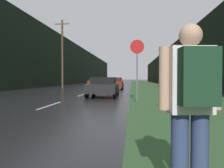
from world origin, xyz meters
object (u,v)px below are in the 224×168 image
(stop_sign, at_px, (137,64))
(car_passing_far, at_px, (115,83))
(car_passing_near, at_px, (103,87))
(hitchhiker_with_backpack, at_px, (192,102))
(car_oncoming, at_px, (96,82))

(stop_sign, relative_size, car_passing_far, 0.78)
(car_passing_near, bearing_deg, hitchhiker_with_backpack, 100.27)
(car_passing_near, height_order, car_oncoming, car_passing_near)
(car_passing_far, bearing_deg, car_passing_near, 90.00)
(stop_sign, height_order, car_passing_near, stop_sign)
(car_oncoming, bearing_deg, car_passing_near, -79.96)
(hitchhiker_with_backpack, bearing_deg, car_oncoming, 93.98)
(hitchhiker_with_backpack, bearing_deg, stop_sign, 85.52)
(car_passing_far, bearing_deg, stop_sign, 98.66)
(stop_sign, height_order, car_passing_far, stop_sign)
(stop_sign, xyz_separation_m, car_oncoming, (-5.73, 23.77, -1.29))
(stop_sign, bearing_deg, hitchhiker_with_backpack, -88.33)
(stop_sign, distance_m, car_passing_far, 14.50)
(hitchhiker_with_backpack, distance_m, car_oncoming, 34.22)
(hitchhiker_with_backpack, height_order, car_passing_far, hitchhiker_with_backpack)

